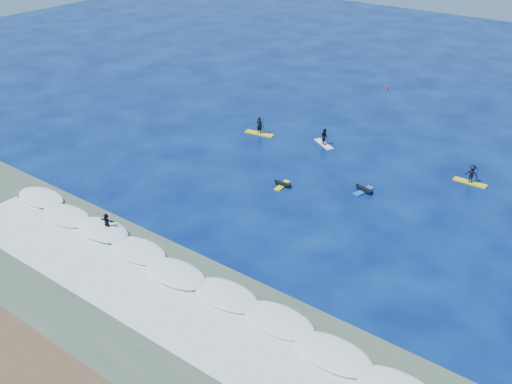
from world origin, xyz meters
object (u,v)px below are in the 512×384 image
Objects in this scene: prone_paddler_near at (282,184)px; marker_buoy at (387,88)px; sup_paddler_left at (259,128)px; prone_paddler_far at (364,190)px; sup_paddler_center at (324,138)px; sup_paddler_right at (472,175)px; wave_surfer at (107,223)px.

marker_buoy is at bearing 2.04° from prone_paddler_near.
sup_paddler_left reaches higher than prone_paddler_far.
sup_paddler_right reaches higher than sup_paddler_center.
sup_paddler_center is at bearing -178.41° from sup_paddler_right.
prone_paddler_far is at bearing -135.20° from sup_paddler_right.
marker_buoy is (-3.74, 28.26, 0.11)m from prone_paddler_near.
prone_paddler_far is (-6.66, -6.85, -0.62)m from sup_paddler_right.
sup_paddler_left is 1.16× the size of sup_paddler_center.
wave_surfer is at bearing 149.65° from prone_paddler_near.
prone_paddler_near is 6.87m from prone_paddler_far.
sup_paddler_right is at bearing -32.17° from prone_paddler_far.
prone_paddler_far is at bearing -68.63° from marker_buoy.
sup_paddler_left is 1.10× the size of sup_paddler_right.
wave_surfer reaches higher than prone_paddler_far.
prone_paddler_far is (6.03, 3.29, 0.01)m from prone_paddler_near.
prone_paddler_near is at bearing -52.45° from sup_paddler_left.
sup_paddler_center is 9.81m from prone_paddler_far.
sup_paddler_right is 30.50m from wave_surfer.
sup_paddler_right is (20.89, 2.35, 0.10)m from sup_paddler_left.
prone_paddler_near is (1.55, -9.50, -0.58)m from sup_paddler_center.
prone_paddler_near is 28.50m from marker_buoy.
sup_paddler_left is at bearing -174.57° from sup_paddler_right.
sup_paddler_left is 1.55× the size of prone_paddler_near.
prone_paddler_far is 26.81m from marker_buoy.
sup_paddler_center is at bearing -83.32° from marker_buoy.
sup_paddler_right reaches higher than prone_paddler_near.
prone_paddler_far is (14.23, -4.50, -0.52)m from sup_paddler_left.
sup_paddler_center is 9.64m from prone_paddler_near.
prone_paddler_near is 3.52× the size of marker_buoy.
prone_paddler_far is at bearing 37.95° from wave_surfer.
sup_paddler_left reaches higher than sup_paddler_right.
wave_surfer reaches higher than prone_paddler_near.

